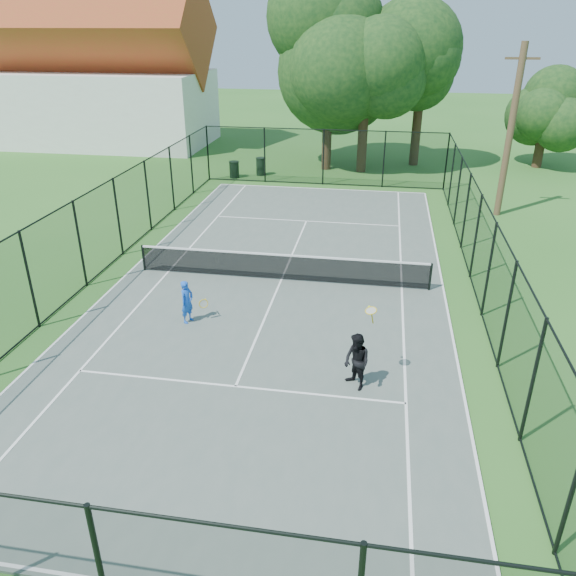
% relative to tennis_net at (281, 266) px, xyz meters
% --- Properties ---
extents(ground, '(120.00, 120.00, 0.00)m').
position_rel_tennis_net_xyz_m(ground, '(0.00, 0.00, -0.58)').
color(ground, '#2C6522').
extents(tennis_court, '(11.00, 24.00, 0.06)m').
position_rel_tennis_net_xyz_m(tennis_court, '(0.00, 0.00, -0.55)').
color(tennis_court, '#516057').
rests_on(tennis_court, ground).
extents(tennis_net, '(10.08, 0.08, 0.95)m').
position_rel_tennis_net_xyz_m(tennis_net, '(0.00, 0.00, 0.00)').
color(tennis_net, black).
rests_on(tennis_net, tennis_court).
extents(fence, '(13.10, 26.10, 3.00)m').
position_rel_tennis_net_xyz_m(fence, '(0.00, 0.00, 0.92)').
color(fence, black).
rests_on(fence, ground).
extents(tree_near_left, '(8.08, 8.08, 10.53)m').
position_rel_tennis_net_xyz_m(tree_near_left, '(-0.20, 16.63, 5.90)').
color(tree_near_left, '#332114').
rests_on(tree_near_left, ground).
extents(tree_near_mid, '(5.87, 5.87, 7.68)m').
position_rel_tennis_net_xyz_m(tree_near_mid, '(1.93, 16.35, 4.15)').
color(tree_near_mid, '#332114').
rests_on(tree_near_mid, ground).
extents(tree_near_right, '(5.92, 5.92, 8.18)m').
position_rel_tennis_net_xyz_m(tree_near_right, '(5.11, 18.71, 4.62)').
color(tree_near_right, '#332114').
rests_on(tree_near_right, ground).
extents(tree_far_right, '(3.84, 3.84, 5.08)m').
position_rel_tennis_net_xyz_m(tree_far_right, '(12.61, 19.28, 2.56)').
color(tree_far_right, '#332114').
rests_on(tree_far_right, ground).
extents(building, '(15.30, 8.15, 11.87)m').
position_rel_tennis_net_xyz_m(building, '(-17.00, 22.00, 4.35)').
color(building, silver).
rests_on(building, ground).
extents(trash_bin_left, '(0.58, 0.58, 0.94)m').
position_rel_tennis_net_xyz_m(trash_bin_left, '(-5.19, 13.67, -0.10)').
color(trash_bin_left, black).
rests_on(trash_bin_left, ground).
extents(trash_bin_right, '(0.58, 0.58, 1.02)m').
position_rel_tennis_net_xyz_m(trash_bin_right, '(-3.80, 14.50, -0.06)').
color(trash_bin_right, black).
rests_on(trash_bin_right, ground).
extents(utility_pole, '(1.40, 0.30, 7.44)m').
position_rel_tennis_net_xyz_m(utility_pole, '(8.62, 9.00, 3.21)').
color(utility_pole, '#4C3823').
rests_on(utility_pole, ground).
extents(player_blue, '(0.81, 0.56, 1.31)m').
position_rel_tennis_net_xyz_m(player_blue, '(-2.20, -3.40, 0.13)').
color(player_blue, blue).
rests_on(player_blue, tennis_court).
extents(player_black, '(0.88, 1.11, 2.02)m').
position_rel_tennis_net_xyz_m(player_black, '(2.90, -5.93, 0.21)').
color(player_black, black).
rests_on(player_black, tennis_court).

